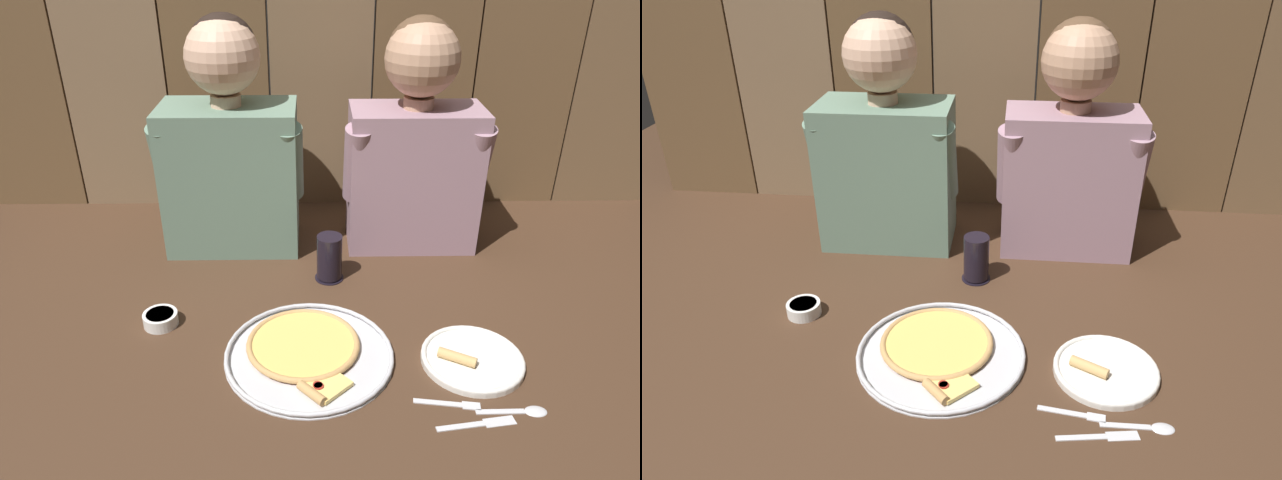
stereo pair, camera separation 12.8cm
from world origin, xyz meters
TOP-DOWN VIEW (x-y plane):
  - ground_plane at (0.00, 0.00)m, footprint 3.20×3.20m
  - pizza_tray at (-0.04, -0.09)m, footprint 0.37×0.37m
  - dinner_plate at (0.31, -0.12)m, footprint 0.22×0.22m
  - drinking_glass at (0.01, 0.22)m, footprint 0.08×0.08m
  - dipping_bowl at (-0.39, 0.02)m, footprint 0.08×0.08m
  - table_fork at (0.24, -0.25)m, footprint 0.13×0.03m
  - table_knife at (0.28, -0.30)m, footprint 0.16×0.04m
  - table_spoon at (0.38, -0.27)m, footprint 0.14×0.03m
  - diner_left at (-0.25, 0.42)m, footprint 0.40×0.22m
  - diner_right at (0.25, 0.42)m, footprint 0.39×0.21m
  - wooden_backdrop_wall at (0.00, 0.71)m, footprint 2.19×0.03m

SIDE VIEW (x-z plane):
  - ground_plane at x=0.00m, z-range 0.00..0.00m
  - table_knife at x=0.28m, z-range 0.00..0.00m
  - table_fork at x=0.24m, z-range 0.00..0.01m
  - table_spoon at x=0.38m, z-range 0.00..0.01m
  - dinner_plate at x=0.31m, z-range -0.01..0.03m
  - pizza_tray at x=-0.04m, z-range 0.00..0.02m
  - dipping_bowl at x=-0.39m, z-range 0.00..0.03m
  - drinking_glass at x=0.01m, z-range 0.00..0.12m
  - diner_left at x=-0.25m, z-range -0.02..0.62m
  - diner_right at x=0.25m, z-range -0.01..0.62m
  - wooden_backdrop_wall at x=0.00m, z-range 0.00..1.16m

